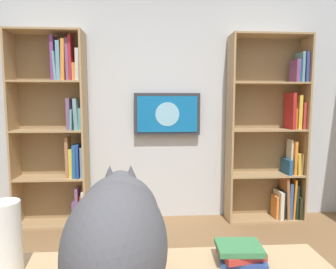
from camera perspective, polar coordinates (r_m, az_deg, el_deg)
wall_back at (r=3.40m, az=-1.58°, el=6.11°), size 4.52×0.06×2.70m
bookshelf_left at (r=3.56m, az=20.19°, el=-0.71°), size 0.88×0.28×2.10m
bookshelf_right at (r=3.39m, az=-20.69°, el=1.56°), size 0.78×0.28×2.11m
wall_mounted_tv at (r=3.32m, az=-0.16°, el=4.02°), size 0.75×0.07×0.48m
cat at (r=0.98m, az=-10.00°, el=-18.88°), size 0.31×0.60×0.40m
paper_towel_roll at (r=1.26m, az=-29.29°, el=-17.31°), size 0.11×0.11×0.27m
desk_book_stack at (r=1.25m, az=14.09°, el=-21.66°), size 0.20×0.15×0.07m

